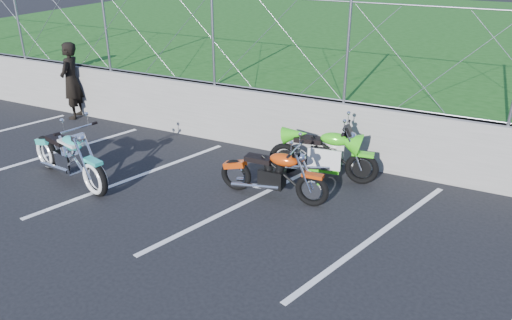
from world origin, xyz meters
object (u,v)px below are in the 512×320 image
at_px(cruiser_turquoise, 70,159).
at_px(naked_orange, 274,176).
at_px(person_standing, 71,81).
at_px(sportbike_green, 324,156).

bearing_deg(cruiser_turquoise, naked_orange, 32.14).
bearing_deg(person_standing, naked_orange, 56.15).
bearing_deg(naked_orange, cruiser_turquoise, -165.09).
bearing_deg(sportbike_green, cruiser_turquoise, -159.50).
xyz_separation_m(naked_orange, person_standing, (-6.50, 1.75, 0.54)).
distance_m(sportbike_green, person_standing, 7.08).
distance_m(cruiser_turquoise, sportbike_green, 4.87).
relative_size(naked_orange, person_standing, 1.07).
height_order(cruiser_turquoise, sportbike_green, cruiser_turquoise).
height_order(sportbike_green, person_standing, person_standing).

